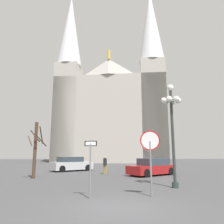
% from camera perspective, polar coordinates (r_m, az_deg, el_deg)
% --- Properties ---
extents(ground_plane, '(120.00, 120.00, 0.00)m').
position_cam_1_polar(ground_plane, '(8.17, 1.69, -23.77)').
color(ground_plane, '#424244').
extents(cathedral, '(23.44, 15.27, 37.17)m').
position_cam_1_polar(cathedral, '(46.17, -0.21, 1.33)').
color(cathedral, '#ADA89E').
rests_on(cathedral, ground).
extents(stop_sign, '(0.88, 0.20, 2.85)m').
position_cam_1_polar(stop_sign, '(10.05, 9.96, -9.47)').
color(stop_sign, slate).
rests_on(stop_sign, ground).
extents(one_way_arrow_sign, '(0.55, 0.19, 2.37)m').
position_cam_1_polar(one_way_arrow_sign, '(9.60, -5.69, -12.99)').
color(one_way_arrow_sign, slate).
rests_on(one_way_arrow_sign, ground).
extents(street_lamp, '(1.17, 1.06, 5.79)m').
position_cam_1_polar(street_lamp, '(12.91, 15.36, -0.94)').
color(street_lamp, '#2D3833').
rests_on(street_lamp, ground).
extents(bare_tree, '(1.47, 1.24, 4.16)m').
position_cam_1_polar(bare_tree, '(17.51, -19.40, -8.92)').
color(bare_tree, '#473323').
rests_on(bare_tree, ground).
extents(parked_car_near_red, '(4.49, 3.95, 1.40)m').
position_cam_1_polar(parked_car_near_red, '(19.21, 10.43, -14.03)').
color(parked_car_near_red, maroon).
rests_on(parked_car_near_red, ground).
extents(parked_car_far_silver, '(4.46, 3.88, 1.44)m').
position_cam_1_polar(parked_car_far_silver, '(23.79, -10.57, -13.27)').
color(parked_car_far_silver, '#B7B7BC').
rests_on(parked_car_far_silver, ground).
extents(pedestrian_walking, '(0.32, 0.32, 1.57)m').
position_cam_1_polar(pedestrian_walking, '(19.91, -1.84, -13.25)').
color(pedestrian_walking, olive).
rests_on(pedestrian_walking, ground).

